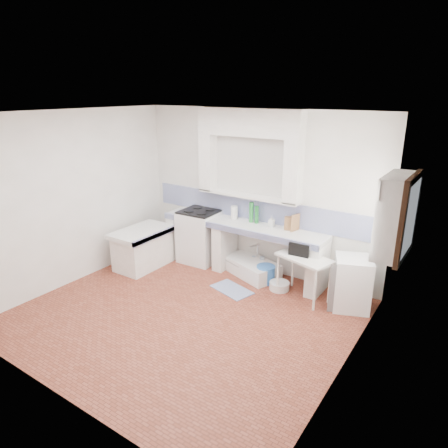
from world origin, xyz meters
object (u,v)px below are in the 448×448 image
Objects in this scene: stove at (200,237)px; sink at (252,268)px; fridge at (352,283)px; side_table at (303,277)px.

sink is at bearing -2.79° from stove.
fridge reaches higher than sink.
side_table is 1.04× the size of fridge.
fridge is (0.71, 0.12, 0.05)m from side_table.
stove is 1.21× the size of fridge.
stove is 2.91m from fridge.
stove is 0.96× the size of sink.
side_table is (1.07, -0.27, 0.22)m from sink.
stove is 2.21m from side_table.
side_table is 0.72m from fridge.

